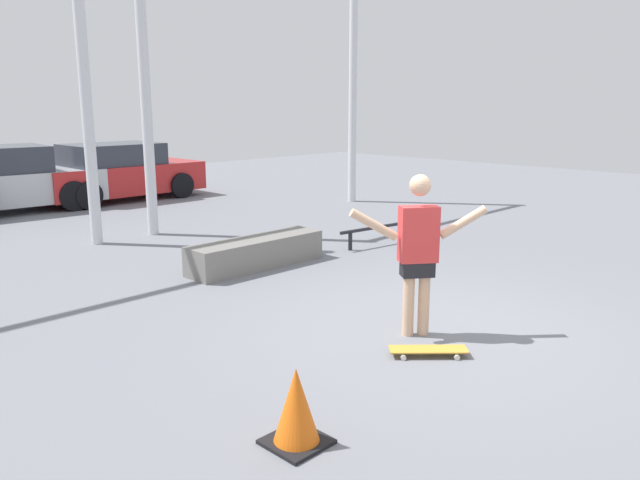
{
  "coord_description": "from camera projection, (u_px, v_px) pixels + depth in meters",
  "views": [
    {
      "loc": [
        -5.55,
        -3.73,
        2.49
      ],
      "look_at": [
        -0.09,
        1.65,
        0.79
      ],
      "focal_mm": 35.0,
      "sensor_mm": 36.0,
      "label": 1
    }
  ],
  "objects": [
    {
      "name": "grind_rail",
      "position": [
        391.0,
        227.0,
        11.23
      ],
      "size": [
        2.36,
        0.38,
        0.35
      ],
      "rotation": [
        0.0,
        0.0,
        -0.14
      ],
      "color": "black",
      "rests_on": "ground_plane"
    },
    {
      "name": "traffic_cone",
      "position": [
        296.0,
        407.0,
        4.58
      ],
      "size": [
        0.43,
        0.43,
        0.6
      ],
      "color": "black",
      "rests_on": "ground_plane"
    },
    {
      "name": "parked_car_red",
      "position": [
        118.0,
        173.0,
        16.11
      ],
      "size": [
        4.15,
        1.95,
        1.46
      ],
      "rotation": [
        0.0,
        0.0,
        -0.0
      ],
      "color": "red",
      "rests_on": "ground_plane"
    },
    {
      "name": "skateboard",
      "position": [
        428.0,
        350.0,
        6.24
      ],
      "size": [
        0.7,
        0.7,
        0.08
      ],
      "rotation": [
        0.0,
        0.0,
        -0.78
      ],
      "color": "gold",
      "rests_on": "ground_plane"
    },
    {
      "name": "canopy_support_right",
      "position": [
        263.0,
        40.0,
        13.18
      ],
      "size": [
        5.93,
        0.2,
        6.19
      ],
      "color": "silver",
      "rests_on": "ground_plane"
    },
    {
      "name": "grind_box",
      "position": [
        256.0,
        252.0,
        9.6
      ],
      "size": [
        2.29,
        0.62,
        0.45
      ],
      "primitive_type": "cube",
      "rotation": [
        0.0,
        0.0,
        -0.01
      ],
      "color": "slate",
      "rests_on": "ground_plane"
    },
    {
      "name": "ground_plane",
      "position": [
        431.0,
        330.0,
        6.95
      ],
      "size": [
        36.0,
        36.0,
        0.0
      ],
      "primitive_type": "plane",
      "color": "slate"
    },
    {
      "name": "skateboarder",
      "position": [
        418.0,
        247.0,
        6.62
      ],
      "size": [
        1.25,
        0.98,
        1.76
      ],
      "rotation": [
        0.0,
        0.0,
        -0.65
      ],
      "color": "#DBAD89",
      "rests_on": "ground_plane"
    }
  ]
}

